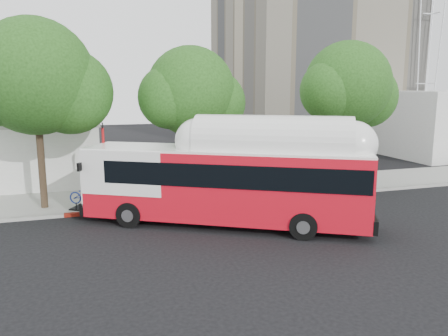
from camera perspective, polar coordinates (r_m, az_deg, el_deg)
The scene contains 9 objects.
ground at distance 20.48m, azimuth 2.48°, elevation -7.45°, with size 120.00×120.00×0.00m, color black.
sidewalk at distance 26.43m, azimuth -2.33°, elevation -3.17°, with size 60.00×5.00×0.15m, color gray.
curb_strip at distance 24.01m, azimuth -0.70°, elevation -4.56°, with size 60.00×0.30×0.15m, color gray.
red_curb_segment at distance 23.35m, azimuth -7.79°, elevation -5.08°, with size 10.00×0.32×0.16m, color maroon.
street_tree_left at distance 23.94m, azimuth -22.28°, elevation 10.43°, with size 6.67×5.80×9.74m.
street_tree_mid at distance 25.12m, azimuth -3.49°, elevation 9.54°, with size 5.75×5.00×8.62m.
street_tree_right at distance 29.05m, azimuth 16.49°, elevation 9.95°, with size 6.21×5.40×9.18m.
transit_bus at distance 19.99m, azimuth 0.37°, elevation -2.19°, with size 13.23×8.94×4.10m.
signal_pole at distance 22.77m, azimuth -15.34°, elevation 0.11°, with size 0.13×0.43×4.59m.
Camera 1 is at (-6.68, -18.31, 6.28)m, focal length 35.00 mm.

